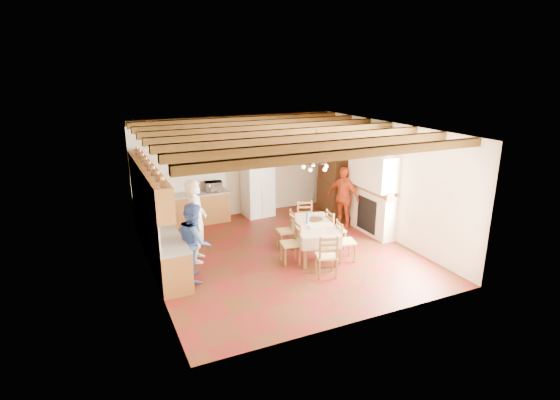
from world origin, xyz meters
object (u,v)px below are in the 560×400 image
object	(u,v)px
hutch	(333,177)
person_man	(196,221)
chair_end_near	(326,255)
dining_table	(314,227)
person_woman_blue	(195,241)
chair_right_far	(336,229)
chair_end_far	(305,220)
chair_left_near	(290,243)
refrigerator	(258,189)
chair_right_near	(346,241)
chair_left_far	(286,230)
microwave	(214,186)
person_woman_red	(343,198)

from	to	relation	value
hutch	person_man	distance (m)	4.99
chair_end_near	person_man	xyz separation A→B (m)	(-2.30, 1.92, 0.49)
dining_table	person_woman_blue	bearing A→B (deg)	-179.26
dining_table	chair_right_far	distance (m)	0.74
chair_end_near	person_man	distance (m)	3.04
chair_end_near	person_woman_blue	distance (m)	2.80
person_woman_blue	chair_end_far	bearing A→B (deg)	-61.45
hutch	chair_end_near	distance (m)	4.42
chair_left_near	person_man	size ratio (longest dim) A/B	0.50
chair_left_near	person_woman_blue	bearing A→B (deg)	-84.32
chair_right_far	chair_end_near	distance (m)	1.60
refrigerator	chair_right_near	bearing A→B (deg)	-84.98
chair_left_far	person_man	distance (m)	2.22
chair_right_near	microwave	bearing A→B (deg)	40.13
chair_right_near	chair_end_far	size ratio (longest dim) A/B	1.00
chair_left_far	chair_end_near	world-z (taller)	same
chair_right_far	chair_end_far	world-z (taller)	same
person_man	person_woman_blue	bearing A→B (deg)	179.38
person_man	person_woman_blue	distance (m)	0.90
dining_table	chair_right_near	bearing A→B (deg)	-50.17
dining_table	chair_right_far	size ratio (longest dim) A/B	2.00
chair_left_near	chair_end_near	distance (m)	1.00
refrigerator	hutch	xyz separation A→B (m)	(2.20, -0.67, 0.28)
person_woman_red	hutch	bearing A→B (deg)	137.10
dining_table	person_woman_red	size ratio (longest dim) A/B	1.11
chair_end_far	microwave	bearing A→B (deg)	148.21
chair_left_far	person_woman_red	world-z (taller)	person_woman_red
refrigerator	person_woman_blue	size ratio (longest dim) A/B	1.00
dining_table	microwave	xyz separation A→B (m)	(-1.47, 3.31, 0.36)
chair_end_far	person_woman_blue	size ratio (longest dim) A/B	0.58
chair_right_near	chair_right_far	xyz separation A→B (m)	(0.19, 0.75, 0.00)
microwave	chair_right_far	bearing A→B (deg)	-48.00
person_woman_red	chair_left_far	bearing A→B (deg)	-94.74
chair_end_near	person_woman_blue	bearing A→B (deg)	-5.18
dining_table	chair_left_near	distance (m)	0.77
chair_left_near	chair_left_far	xyz separation A→B (m)	(0.26, 0.77, 0.00)
microwave	person_woman_red	bearing A→B (deg)	-25.72
chair_end_near	person_woman_blue	size ratio (longest dim) A/B	0.58
hutch	person_woman_red	xyz separation A→B (m)	(-0.45, -1.28, -0.25)
dining_table	chair_end_far	size ratio (longest dim) A/B	2.00
microwave	hutch	bearing A→B (deg)	-4.27
dining_table	chair_left_far	distance (m)	0.77
dining_table	chair_right_near	distance (m)	0.81
refrigerator	chair_right_far	size ratio (longest dim) A/B	1.74
chair_right_near	microwave	world-z (taller)	microwave
chair_left_near	microwave	world-z (taller)	microwave
hutch	chair_left_near	distance (m)	3.96
chair_left_near	chair_right_far	xyz separation A→B (m)	(1.41, 0.33, 0.00)
dining_table	refrigerator	bearing A→B (deg)	92.42
chair_right_near	person_woman_blue	bearing A→B (deg)	93.77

